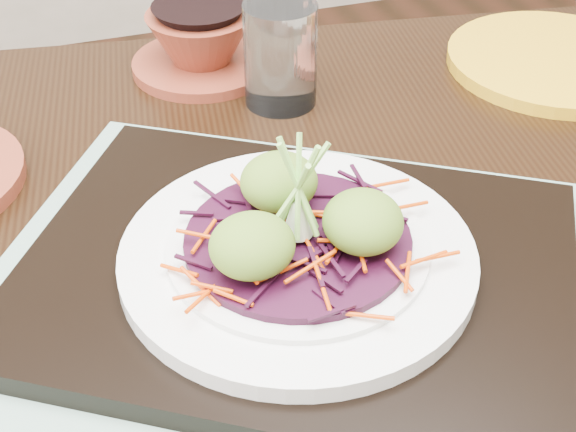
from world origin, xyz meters
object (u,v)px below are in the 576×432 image
object	(u,v)px
dining_table	(302,344)
yellow_plate	(555,61)
serving_tray	(297,272)
white_plate	(298,254)
water_glass	(280,55)
terracotta_bowl_set	(201,45)

from	to	relation	value
dining_table	yellow_plate	xyz separation A→B (m)	(0.34, 0.19, 0.10)
dining_table	serving_tray	xyz separation A→B (m)	(-0.02, -0.03, 0.11)
dining_table	white_plate	size ratio (longest dim) A/B	5.17
white_plate	water_glass	distance (m)	0.26
serving_tray	yellow_plate	size ratio (longest dim) A/B	1.72
terracotta_bowl_set	serving_tray	bearing A→B (deg)	-92.71
terracotta_bowl_set	yellow_plate	size ratio (longest dim) A/B	0.87
yellow_plate	terracotta_bowl_set	bearing A→B (deg)	162.11
serving_tray	white_plate	world-z (taller)	white_plate
dining_table	white_plate	bearing A→B (deg)	-108.47
dining_table	serving_tray	size ratio (longest dim) A/B	3.36
serving_tray	terracotta_bowl_set	xyz separation A→B (m)	(0.02, 0.33, 0.01)
white_plate	serving_tray	bearing A→B (deg)	-135.00
dining_table	water_glass	xyz separation A→B (m)	(0.05, 0.22, 0.14)
water_glass	terracotta_bowl_set	size ratio (longest dim) A/B	0.51
white_plate	yellow_plate	bearing A→B (deg)	32.23
water_glass	terracotta_bowl_set	bearing A→B (deg)	121.96
white_plate	terracotta_bowl_set	size ratio (longest dim) A/B	1.28
white_plate	terracotta_bowl_set	distance (m)	0.33
white_plate	yellow_plate	world-z (taller)	white_plate
terracotta_bowl_set	yellow_plate	xyz separation A→B (m)	(0.34, -0.11, -0.02)
white_plate	yellow_plate	distance (m)	0.42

